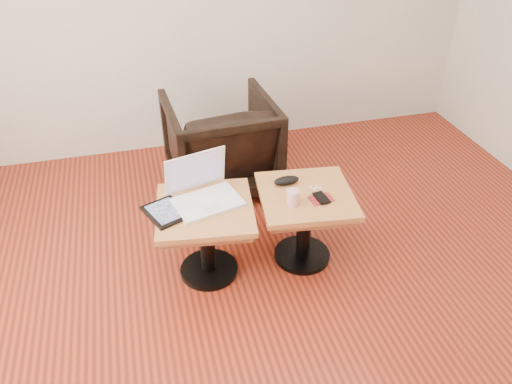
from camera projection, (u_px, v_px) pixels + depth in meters
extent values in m
cube|color=#531B0F|center=(291.00, 335.00, 2.68)|extent=(4.50, 4.50, 0.01)
cylinder|color=black|center=(209.00, 269.00, 3.07)|extent=(0.35, 0.35, 0.03)
cylinder|color=black|center=(207.00, 241.00, 2.94)|extent=(0.09, 0.09, 0.43)
cube|color=#99562F|center=(205.00, 215.00, 2.83)|extent=(0.56, 0.56, 0.04)
cube|color=brown|center=(205.00, 210.00, 2.81)|extent=(0.61, 0.61, 0.03)
cylinder|color=black|center=(302.00, 255.00, 3.18)|extent=(0.35, 0.35, 0.03)
cylinder|color=black|center=(304.00, 227.00, 3.05)|extent=(0.09, 0.09, 0.43)
cube|color=#99562F|center=(306.00, 201.00, 2.94)|extent=(0.55, 0.55, 0.04)
cube|color=brown|center=(306.00, 196.00, 2.92)|extent=(0.60, 0.60, 0.03)
cube|color=white|center=(207.00, 202.00, 2.82)|extent=(0.42, 0.34, 0.02)
cube|color=silver|center=(204.00, 197.00, 2.84)|extent=(0.32, 0.19, 0.00)
cube|color=silver|center=(213.00, 207.00, 2.76)|extent=(0.11, 0.09, 0.00)
cube|color=white|center=(195.00, 171.00, 2.85)|extent=(0.37, 0.13, 0.24)
cube|color=maroon|center=(195.00, 171.00, 2.85)|extent=(0.32, 0.11, 0.20)
cube|color=black|center=(166.00, 212.00, 2.75)|extent=(0.27, 0.30, 0.02)
cube|color=#191E38|center=(165.00, 211.00, 2.74)|extent=(0.22, 0.25, 0.00)
cube|color=white|center=(169.00, 187.00, 2.95)|extent=(0.05, 0.05, 0.02)
ellipsoid|color=black|center=(286.00, 181.00, 2.98)|extent=(0.16, 0.08, 0.05)
cylinder|color=#CF5063|center=(293.00, 198.00, 2.79)|extent=(0.09, 0.09, 0.09)
sphere|color=white|center=(315.00, 189.00, 2.94)|extent=(0.02, 0.02, 0.02)
sphere|color=white|center=(317.00, 187.00, 2.95)|extent=(0.02, 0.02, 0.02)
sphere|color=white|center=(311.00, 187.00, 2.95)|extent=(0.02, 0.02, 0.02)
sphere|color=white|center=(321.00, 189.00, 2.93)|extent=(0.02, 0.02, 0.02)
cylinder|color=white|center=(315.00, 190.00, 2.94)|extent=(0.08, 0.05, 0.00)
cube|color=maroon|center=(321.00, 199.00, 2.86)|extent=(0.14, 0.11, 0.01)
cube|color=black|center=(321.00, 198.00, 2.86)|extent=(0.08, 0.12, 0.01)
imported|color=black|center=(221.00, 143.00, 3.69)|extent=(0.80, 0.82, 0.71)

